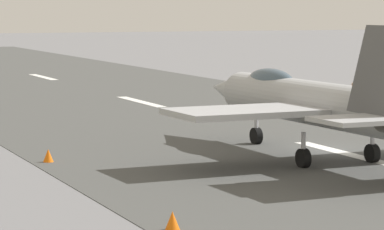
% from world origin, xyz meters
% --- Properties ---
extents(ground_plane, '(400.00, 400.00, 0.00)m').
position_xyz_m(ground_plane, '(0.00, 0.00, 0.00)').
color(ground_plane, slate).
extents(runway_strip, '(240.00, 26.00, 0.02)m').
position_xyz_m(runway_strip, '(-0.02, 0.00, 0.01)').
color(runway_strip, '#464745').
rests_on(runway_strip, ground).
extents(fighter_jet, '(17.69, 13.36, 5.58)m').
position_xyz_m(fighter_jet, '(-1.71, 1.97, 2.38)').
color(fighter_jet, '#A2A3A7').
rests_on(fighter_jet, ground).
extents(crew_person, '(0.55, 0.50, 1.73)m').
position_xyz_m(crew_person, '(14.47, -9.75, 0.86)').
color(crew_person, '#1E2338').
rests_on(crew_person, ground).
extents(marker_cone_near, '(0.44, 0.44, 0.55)m').
position_xyz_m(marker_cone_near, '(-12.05, 12.30, 0.28)').
color(marker_cone_near, orange).
rests_on(marker_cone_near, ground).
extents(marker_cone_mid, '(0.44, 0.44, 0.55)m').
position_xyz_m(marker_cone_mid, '(1.59, 12.30, 0.28)').
color(marker_cone_mid, orange).
rests_on(marker_cone_mid, ground).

